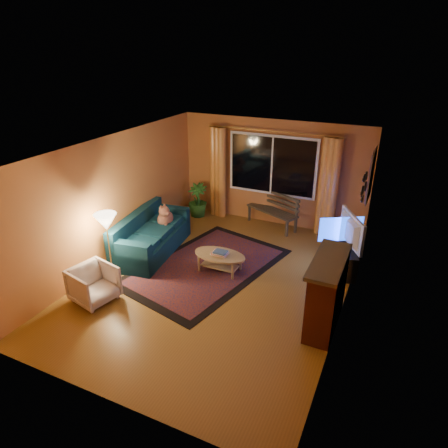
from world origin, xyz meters
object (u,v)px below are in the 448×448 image
at_px(sofa, 152,234).
at_px(bench, 272,219).
at_px(tv_console, 343,256).
at_px(armchair, 94,283).
at_px(floor_lamp, 109,247).
at_px(coffee_table, 220,263).

bearing_deg(sofa, bench, 43.02).
xyz_separation_m(sofa, tv_console, (3.74, 1.03, -0.17)).
bearing_deg(armchair, floor_lamp, 28.70).
xyz_separation_m(coffee_table, tv_console, (2.12, 1.15, 0.06)).
height_order(bench, coffee_table, bench).
bearing_deg(bench, armchair, -89.45).
xyz_separation_m(bench, armchair, (-1.77, -4.15, 0.14)).
bearing_deg(armchair, tv_console, -38.47).
bearing_deg(bench, coffee_table, -72.12).
distance_m(armchair, coffee_table, 2.34).
relative_size(sofa, floor_lamp, 1.61).
relative_size(floor_lamp, coffee_table, 1.25).
height_order(bench, tv_console, tv_console).
xyz_separation_m(sofa, floor_lamp, (-0.10, -1.18, 0.22)).
bearing_deg(coffee_table, armchair, -131.01).
xyz_separation_m(bench, tv_console, (1.88, -1.24, 0.05)).
distance_m(bench, sofa, 2.95).
bearing_deg(sofa, coffee_table, -11.87).
xyz_separation_m(sofa, armchair, (0.10, -1.88, -0.07)).
bearing_deg(tv_console, coffee_table, -166.91).
height_order(sofa, tv_console, sofa).
height_order(bench, sofa, sofa).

